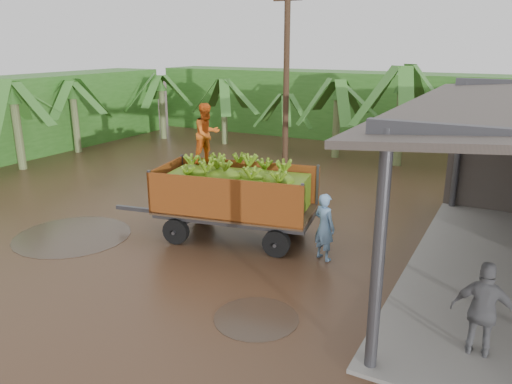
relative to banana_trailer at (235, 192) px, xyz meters
The scene contains 8 objects.
ground 1.37m from the banana_trailer, 152.45° to the right, with size 100.00×100.00×0.00m, color black.
hedge_north 15.98m from the banana_trailer, 98.69° to the left, with size 22.00×3.00×3.60m, color #2D661E.
hedge_west 14.91m from the banana_trailer, 165.29° to the left, with size 3.00×18.00×3.60m, color #2D661E.
banana_trailer is the anchor object (origin of this frame).
man_blue 2.68m from the banana_trailer, ahead, with size 0.61×0.40×1.69m, color #6D9BC8.
man_grey 6.99m from the banana_trailer, 23.24° to the right, with size 1.03×0.43×1.76m, color slate.
utility_pole 8.33m from the banana_trailer, 105.31° to the left, with size 1.20×0.24×7.25m.
banana_plants 8.19m from the banana_trailer, 120.78° to the left, with size 24.23×20.17×4.23m.
Camera 1 is at (6.97, -10.76, 5.16)m, focal length 35.00 mm.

